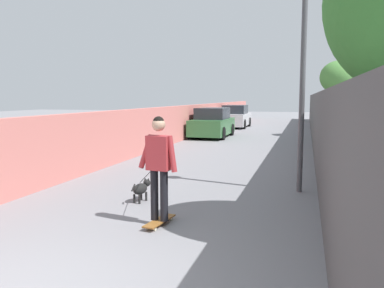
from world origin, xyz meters
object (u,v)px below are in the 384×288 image
at_px(lamp_post, 304,49).
at_px(car_near, 212,124).
at_px(skateboard, 160,221).
at_px(tree_right_near, 339,79).
at_px(person_skateboarder, 159,160).
at_px(dog, 141,188).
at_px(car_far, 235,117).

relative_size(lamp_post, car_near, 1.19).
bearing_deg(lamp_post, car_near, 22.31).
bearing_deg(car_near, skateboard, -170.32).
relative_size(tree_right_near, skateboard, 4.84).
xyz_separation_m(person_skateboarder, car_near, (14.31, 2.44, -0.38)).
xyz_separation_m(lamp_post, skateboard, (-3.05, 2.18, -3.07)).
distance_m(lamp_post, dog, 4.54).
distance_m(tree_right_near, skateboard, 16.78).
height_order(dog, car_near, car_near).
relative_size(tree_right_near, person_skateboarder, 2.31).
xyz_separation_m(lamp_post, car_far, (18.18, 4.62, -2.42)).
distance_m(tree_right_near, lamp_post, 13.12).
height_order(lamp_post, car_near, lamp_post).
xyz_separation_m(skateboard, car_near, (14.31, 2.44, 0.65)).
bearing_deg(lamp_post, dog, 119.90).
distance_m(dog, car_near, 13.12).
distance_m(person_skateboarder, dog, 1.77).
height_order(tree_right_near, person_skateboarder, tree_right_near).
xyz_separation_m(tree_right_near, person_skateboarder, (-16.07, 3.82, -1.95)).
bearing_deg(car_far, skateboard, -173.44).
bearing_deg(skateboard, dog, 34.24).
distance_m(skateboard, person_skateboarder, 1.03).
bearing_deg(person_skateboarder, skateboard, -3.58).
bearing_deg(lamp_post, skateboard, 144.48).
relative_size(skateboard, dog, 0.51).
height_order(tree_right_near, lamp_post, lamp_post).
xyz_separation_m(skateboard, car_far, (21.24, 2.44, 0.65)).
height_order(person_skateboarder, car_near, person_skateboarder).
relative_size(skateboard, person_skateboarder, 0.48).
bearing_deg(car_far, person_skateboarder, -173.44).
height_order(person_skateboarder, car_far, person_skateboarder).
relative_size(skateboard, car_far, 0.21).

